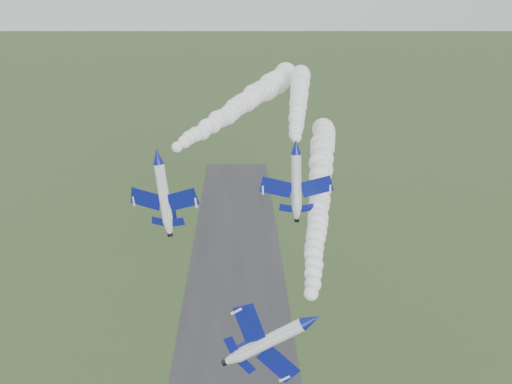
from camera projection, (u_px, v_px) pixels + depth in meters
runway at (235, 358)px, 109.42m from camera, size 24.00×260.00×0.04m
jet_lead at (312, 320)px, 63.68m from camera, size 6.33×13.31×9.27m
smoke_trail_jet_lead at (320, 185)px, 101.52m from camera, size 15.47×75.83×5.22m
jet_pair_left at (157, 156)px, 87.07m from camera, size 11.99×13.83×3.63m
smoke_trail_jet_pair_left at (245, 103)px, 120.30m from camera, size 32.21×65.87×5.85m
jet_pair_right at (296, 147)px, 86.81m from camera, size 11.34×13.54×3.35m
smoke_trail_jet_pair_right at (298, 101)px, 114.13m from camera, size 8.67×51.96×4.48m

